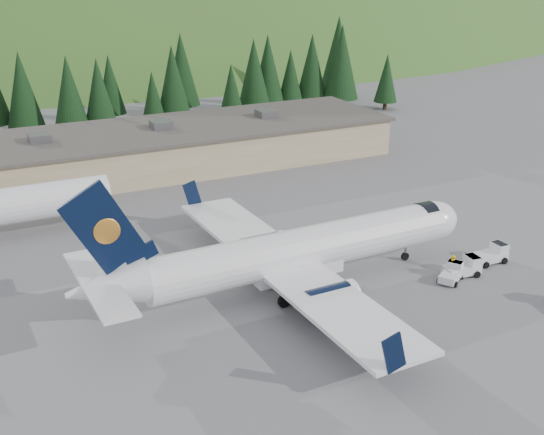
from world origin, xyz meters
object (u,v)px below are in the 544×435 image
(baggage_tug_d, at_px, (465,267))
(baggage_tug_a, at_px, (452,273))
(baggage_tug_b, at_px, (492,254))
(terminal_building, at_px, (124,152))
(ramp_worker, at_px, (452,265))
(airliner, at_px, (293,253))

(baggage_tug_d, bearing_deg, baggage_tug_a, -164.81)
(baggage_tug_b, height_order, terminal_building, terminal_building)
(baggage_tug_d, bearing_deg, terminal_building, 119.09)
(baggage_tug_a, height_order, ramp_worker, ramp_worker)
(baggage_tug_a, height_order, baggage_tug_d, baggage_tug_d)
(ramp_worker, bearing_deg, baggage_tug_b, 168.44)
(baggage_tug_a, distance_m, ramp_worker, 0.97)
(airliner, distance_m, baggage_tug_d, 15.29)
(airliner, relative_size, baggage_tug_b, 11.05)
(ramp_worker, bearing_deg, terminal_building, -85.40)
(baggage_tug_b, bearing_deg, baggage_tug_d, -164.66)
(baggage_tug_d, xyz_separation_m, ramp_worker, (-1.01, 0.46, 0.20))
(baggage_tug_b, xyz_separation_m, ramp_worker, (-5.09, -0.56, 0.19))
(baggage_tug_a, distance_m, baggage_tug_b, 5.82)
(baggage_tug_d, bearing_deg, airliner, 168.37)
(terminal_building, bearing_deg, baggage_tug_d, -66.61)
(airliner, height_order, terminal_building, airliner)
(ramp_worker, bearing_deg, baggage_tug_a, 33.48)
(baggage_tug_a, relative_size, baggage_tug_d, 0.93)
(airliner, bearing_deg, terminal_building, 94.55)
(baggage_tug_a, xyz_separation_m, ramp_worker, (0.58, 0.73, 0.29))
(airliner, relative_size, baggage_tug_d, 10.78)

